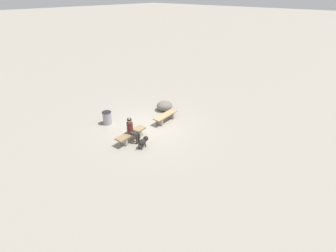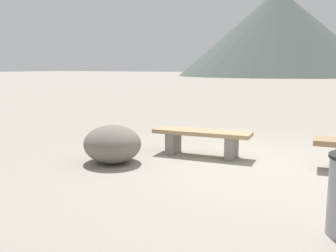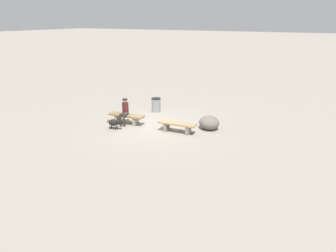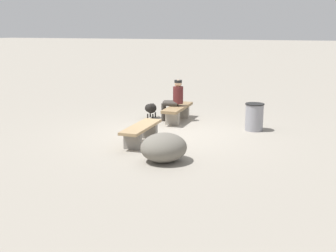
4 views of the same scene
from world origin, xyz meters
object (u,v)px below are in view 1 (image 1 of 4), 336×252
object	(u,v)px
bench_left	(165,117)
seated_person	(132,129)
bench_right	(131,135)
dog	(143,141)
boulder	(165,106)
trash_bin	(107,118)

from	to	relation	value
bench_left	seated_person	size ratio (longest dim) A/B	1.37
bench_left	seated_person	distance (m)	2.70
bench_right	dog	bearing A→B (deg)	84.79
bench_left	boulder	bearing A→B (deg)	-139.96
bench_left	trash_bin	size ratio (longest dim) A/B	2.29
bench_right	seated_person	xyz separation A→B (m)	(0.01, 0.11, 0.38)
boulder	bench_right	bearing A→B (deg)	17.86
seated_person	trash_bin	size ratio (longest dim) A/B	1.67
bench_left	trash_bin	distance (m)	3.25
bench_right	trash_bin	world-z (taller)	trash_bin
seated_person	dog	xyz separation A→B (m)	(-0.00, 0.78, -0.39)
dog	boulder	bearing A→B (deg)	19.26
seated_person	boulder	world-z (taller)	seated_person
bench_left	boulder	xyz separation A→B (m)	(-1.08, -1.07, -0.00)
seated_person	boulder	size ratio (longest dim) A/B	1.26
bench_right	dog	distance (m)	0.89
bench_right	boulder	bearing A→B (deg)	-166.75
bench_left	trash_bin	xyz separation A→B (m)	(2.39, -2.21, 0.07)
dog	bench_left	bearing A→B (deg)	11.08
bench_left	dog	distance (m)	2.84
seated_person	trash_bin	distance (m)	2.48
trash_bin	boulder	xyz separation A→B (m)	(-3.47, 1.14, -0.07)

